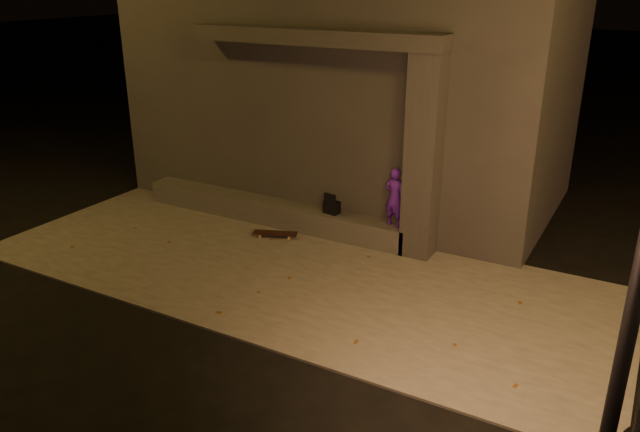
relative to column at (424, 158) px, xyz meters
The scene contains 9 objects.
ground 4.51m from the column, 114.39° to the right, with size 120.00×120.00×0.00m, color black.
sidewalk 3.04m from the column, 134.17° to the right, with size 11.00×4.40×0.04m, color #615B55.
building 3.92m from the column, 134.55° to the left, with size 9.00×5.10×5.22m.
ledge 3.57m from the column, behind, with size 6.00×0.55×0.45m, color #4A4743.
column is the anchor object (origin of this frame).
canopy 2.93m from the column, behind, with size 5.00×0.70×0.28m, color #3B3836.
skateboarder 0.94m from the column, behind, with size 0.40×0.26×1.10m, color #5C1DBD.
backpack 2.16m from the column, behind, with size 0.33×0.24×0.42m.
skateboard 3.26m from the column, 166.42° to the right, with size 0.88×0.52×0.10m.
Camera 1 is at (5.23, -6.21, 4.81)m, focal length 35.00 mm.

